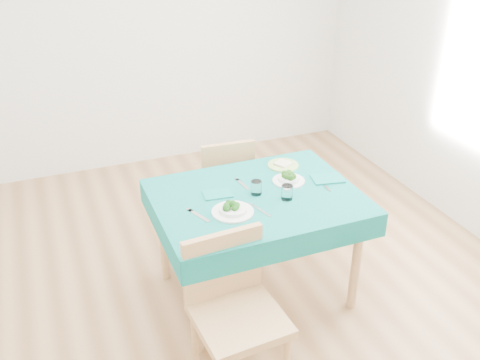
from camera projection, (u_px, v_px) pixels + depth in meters
name	position (u px, v px, depth m)	size (l,w,h in m)	color
room_shell	(240.00, 104.00, 3.10)	(4.02, 4.52, 2.73)	brown
table	(256.00, 245.00, 3.53)	(1.27, 0.97, 0.76)	#09635D
chair_near	(239.00, 298.00, 2.77)	(0.46, 0.50, 1.15)	#AF8452
chair_far	(222.00, 176.00, 4.15)	(0.40, 0.44, 1.00)	#AF8452
bowl_near	(233.00, 207.00, 3.15)	(0.25, 0.25, 0.08)	white
bowl_far	(289.00, 177.00, 3.49)	(0.21, 0.21, 0.06)	white
fork_near	(199.00, 216.00, 3.13)	(0.03, 0.19, 0.00)	silver
knife_near	(260.00, 210.00, 3.19)	(0.02, 0.20, 0.00)	silver
fork_far	(242.00, 184.00, 3.48)	(0.02, 0.16, 0.00)	silver
knife_far	(323.00, 184.00, 3.48)	(0.02, 0.21, 0.00)	silver
napkin_near	(218.00, 194.00, 3.35)	(0.18, 0.12, 0.01)	#0D6E66
napkin_far	(328.00, 179.00, 3.54)	(0.20, 0.14, 0.01)	#0D6E66
tumbler_center	(256.00, 188.00, 3.35)	(0.07, 0.07, 0.09)	white
tumbler_side	(287.00, 192.00, 3.29)	(0.07, 0.07, 0.09)	white
side_plate	(283.00, 165.00, 3.71)	(0.22, 0.22, 0.01)	#93C15E
bread_slice	(283.00, 163.00, 3.71)	(0.10, 0.10, 0.01)	beige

